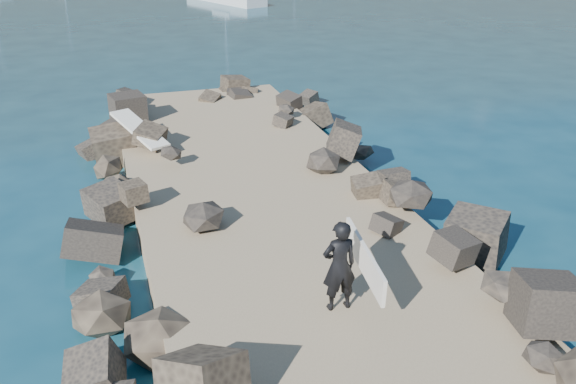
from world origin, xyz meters
name	(u,v)px	position (x,y,z in m)	size (l,w,h in m)	color
ground	(275,235)	(0.00, 0.00, 0.00)	(800.00, 800.00, 0.00)	#0F384C
jetty	(303,266)	(0.00, -2.00, 0.30)	(6.00, 26.00, 0.60)	#8C7759
riprap_left	(153,267)	(-2.90, -1.50, 0.50)	(2.60, 22.00, 1.00)	black
riprap_right	(422,227)	(2.90, -1.50, 0.50)	(2.60, 22.00, 1.00)	black
surfboard_resting	(140,133)	(-2.47, 5.19, 1.04)	(0.59, 2.37, 0.08)	white
surfer_with_board	(343,265)	(0.03, -3.97, 1.42)	(0.88, 2.03, 1.64)	black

